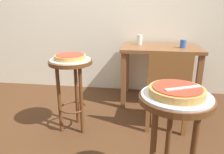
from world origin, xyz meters
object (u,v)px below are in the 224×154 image
at_px(cup_far_edge, 140,40).
at_px(wooden_chair, 167,87).
at_px(dining_table, 160,56).
at_px(pizza_foreground, 177,91).
at_px(stool_foreground, 173,126).
at_px(stool_middle, 71,79).
at_px(serving_plate_foreground, 176,96).
at_px(serving_plate_middle, 70,60).
at_px(cup_near_edge, 183,44).
at_px(pizza_middle, 70,57).
at_px(pizza_server_knife, 183,88).

distance_m(cup_far_edge, wooden_chair, 0.92).
relative_size(dining_table, wooden_chair, 1.16).
xyz_separation_m(pizza_foreground, cup_far_edge, (-0.24, 1.71, 0.04)).
relative_size(pizza_foreground, dining_table, 0.31).
relative_size(stool_foreground, stool_middle, 1.00).
bearing_deg(stool_middle, pizza_foreground, -40.82).
bearing_deg(serving_plate_foreground, wooden_chair, 85.73).
xyz_separation_m(serving_plate_middle, cup_near_edge, (1.17, 0.78, 0.06)).
bearing_deg(serving_plate_foreground, dining_table, 88.90).
relative_size(stool_foreground, serving_plate_foreground, 1.88).
relative_size(stool_middle, cup_near_edge, 7.52).
bearing_deg(stool_foreground, cup_near_edge, 79.26).
bearing_deg(cup_far_edge, stool_foreground, -82.04).
bearing_deg(cup_near_edge, cup_far_edge, 162.14).
xyz_separation_m(cup_near_edge, wooden_chair, (-0.22, -0.63, -0.34)).
height_order(serving_plate_foreground, cup_far_edge, cup_far_edge).
bearing_deg(stool_middle, serving_plate_middle, 0.00).
bearing_deg(pizza_middle, pizza_foreground, -40.82).
bearing_deg(pizza_middle, cup_near_edge, 33.64).
height_order(stool_middle, cup_near_edge, cup_near_edge).
bearing_deg(serving_plate_middle, wooden_chair, 9.32).
bearing_deg(stool_middle, cup_far_edge, 56.04).
bearing_deg(stool_middle, stool_foreground, -40.82).
distance_m(serving_plate_foreground, pizza_foreground, 0.03).
height_order(serving_plate_middle, cup_far_edge, cup_far_edge).
xyz_separation_m(serving_plate_middle, wooden_chair, (0.95, 0.16, -0.28)).
xyz_separation_m(wooden_chair, pizza_server_knife, (-0.04, -0.94, 0.34)).
xyz_separation_m(stool_middle, pizza_middle, (0.00, 0.00, 0.22)).
bearing_deg(serving_plate_foreground, cup_near_edge, 79.26).
bearing_deg(stool_middle, cup_near_edge, 33.64).
bearing_deg(serving_plate_middle, cup_far_edge, 56.04).
height_order(dining_table, cup_near_edge, cup_near_edge).
distance_m(stool_middle, cup_near_edge, 1.43).
relative_size(serving_plate_foreground, cup_far_edge, 3.06).
xyz_separation_m(stool_foreground, cup_near_edge, (0.29, 1.54, 0.25)).
distance_m(serving_plate_middle, dining_table, 1.26).
xyz_separation_m(dining_table, pizza_server_knife, (-0.00, -1.64, 0.17)).
bearing_deg(pizza_server_knife, cup_far_edge, 73.56).
distance_m(stool_foreground, wooden_chair, 0.92).
relative_size(pizza_foreground, cup_far_edge, 2.39).
relative_size(stool_foreground, pizza_middle, 2.48).
bearing_deg(pizza_foreground, cup_near_edge, 79.26).
bearing_deg(wooden_chair, cup_near_edge, 70.30).
height_order(pizza_foreground, stool_middle, pizza_foreground).
relative_size(stool_middle, cup_far_edge, 5.75).
bearing_deg(cup_near_edge, pizza_server_knife, -99.54).
distance_m(serving_plate_middle, wooden_chair, 1.00).
height_order(pizza_foreground, pizza_server_knife, pizza_server_knife).
distance_m(stool_foreground, serving_plate_foreground, 0.19).
bearing_deg(wooden_chair, stool_foreground, -94.27).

